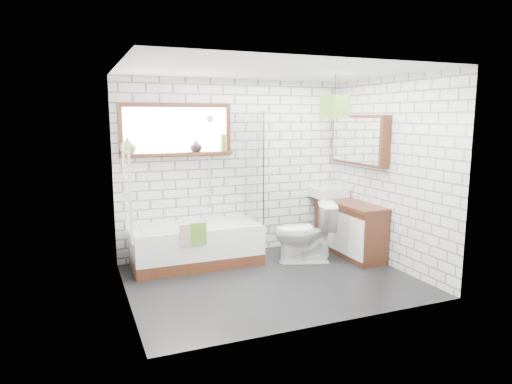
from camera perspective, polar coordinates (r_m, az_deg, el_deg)
name	(u,v)px	position (r m, az deg, el deg)	size (l,w,h in m)	color
floor	(271,280)	(5.70, 1.94, -10.99)	(3.40, 2.60, 0.01)	black
ceiling	(273,70)	(5.36, 2.10, 15.03)	(3.40, 2.60, 0.01)	white
wall_back	(235,168)	(6.59, -2.61, 3.05)	(3.40, 0.01, 2.50)	white
wall_front	(330,197)	(4.24, 9.20, -0.62)	(3.40, 0.01, 2.50)	white
wall_left	(123,187)	(4.95, -16.32, 0.55)	(0.01, 2.60, 2.50)	white
wall_right	(390,173)	(6.27, 16.41, 2.35)	(0.01, 2.60, 2.50)	white
window	(177,130)	(6.28, -9.91, 7.64)	(1.52, 0.16, 0.68)	#3D1C10
towel_radiator	(127,192)	(4.96, -15.77, 0.02)	(0.06, 0.52, 1.00)	white
mirror_cabinet	(359,140)	(6.67, 12.78, 6.35)	(0.16, 1.20, 0.70)	#3D1C10
shower_riser	(209,162)	(6.42, -5.86, 3.73)	(0.02, 0.02, 1.30)	silver
bathtub	(196,245)	(6.23, -7.45, -6.57)	(1.70, 0.75, 0.55)	white
shower_screen	(254,167)	(6.28, -0.31, 3.19)	(0.02, 0.72, 1.50)	white
towel_green	(198,234)	(5.79, -7.24, -5.17)	(0.21, 0.06, 0.28)	#568929
towel_beige	(188,235)	(5.76, -8.51, -5.28)	(0.20, 0.05, 0.27)	tan
vanity	(349,228)	(6.76, 11.53, -4.44)	(0.43, 1.34, 0.77)	#3D1C10
basin	(328,192)	(7.05, 9.04, -0.02)	(0.49, 0.43, 0.14)	white
tap	(338,188)	(7.12, 10.16, 0.45)	(0.03, 0.03, 0.14)	silver
toilet	(304,232)	(6.29, 6.08, -5.04)	(0.81, 0.46, 0.83)	white
vase_olive	(128,147)	(6.15, -15.74, 5.44)	(0.21, 0.21, 0.22)	#5D8E2B
vase_dark	(196,147)	(6.32, -7.51, 5.60)	(0.17, 0.17, 0.18)	black
bottle	(223,144)	(6.43, -4.10, 5.99)	(0.08, 0.08, 0.24)	#5D8E2B
pendant	(335,107)	(5.81, 9.81, 10.46)	(0.37, 0.37, 0.27)	#568929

